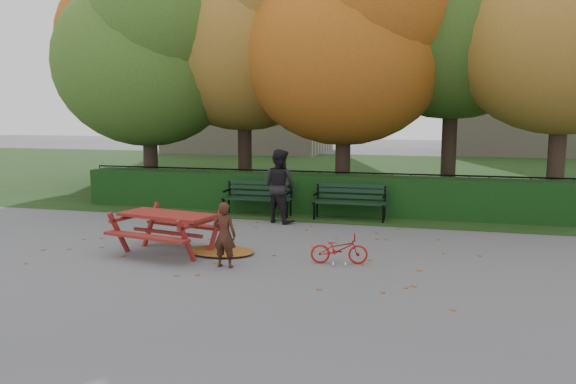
% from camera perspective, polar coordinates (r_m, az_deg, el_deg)
% --- Properties ---
extents(ground, '(90.00, 90.00, 0.00)m').
position_cam_1_polar(ground, '(10.84, -2.46, -6.09)').
color(ground, slate).
rests_on(ground, ground).
extents(grass_strip, '(90.00, 90.00, 0.00)m').
position_cam_1_polar(grass_strip, '(24.38, 7.33, 1.82)').
color(grass_strip, '#193113').
rests_on(grass_strip, ground).
extents(building_left, '(10.00, 7.00, 15.00)m').
position_cam_1_polar(building_left, '(38.32, -3.93, 15.39)').
color(building_left, tan).
rests_on(building_left, ground).
extents(building_right, '(9.00, 6.00, 12.00)m').
position_cam_1_polar(building_right, '(38.49, 22.56, 12.52)').
color(building_right, tan).
rests_on(building_right, ground).
extents(hedge, '(13.00, 0.90, 1.00)m').
position_cam_1_polar(hedge, '(15.02, 2.62, -0.15)').
color(hedge, black).
rests_on(hedge, ground).
extents(iron_fence, '(14.00, 0.04, 1.02)m').
position_cam_1_polar(iron_fence, '(15.79, 3.23, 0.39)').
color(iron_fence, black).
rests_on(iron_fence, ground).
extents(tree_a, '(5.88, 5.60, 7.48)m').
position_cam_1_polar(tree_a, '(17.78, -13.59, 13.92)').
color(tree_a, '#2F2119').
rests_on(tree_a, ground).
extents(tree_b, '(6.72, 6.40, 8.79)m').
position_cam_1_polar(tree_b, '(17.89, -3.70, 16.94)').
color(tree_b, '#2F2119').
rests_on(tree_b, ground).
extents(tree_c, '(6.30, 6.00, 8.00)m').
position_cam_1_polar(tree_c, '(16.30, 6.83, 15.71)').
color(tree_c, '#2F2119').
rests_on(tree_c, ground).
extents(tree_f, '(6.93, 6.60, 9.19)m').
position_cam_1_polar(tree_f, '(22.04, -13.64, 15.83)').
color(tree_f, '#2F2119').
rests_on(tree_f, ground).
extents(bench_left, '(1.80, 0.57, 0.88)m').
position_cam_1_polar(bench_left, '(14.59, -3.04, -0.32)').
color(bench_left, black).
rests_on(bench_left, ground).
extents(bench_right, '(1.80, 0.57, 0.88)m').
position_cam_1_polar(bench_right, '(14.05, 6.32, -0.69)').
color(bench_right, black).
rests_on(bench_right, ground).
extents(picnic_table, '(2.06, 1.79, 0.88)m').
position_cam_1_polar(picnic_table, '(10.84, -12.19, -3.02)').
color(picnic_table, maroon).
rests_on(picnic_table, ground).
extents(leaf_pile, '(1.40, 1.06, 0.09)m').
position_cam_1_polar(leaf_pile, '(10.78, -6.84, -5.98)').
color(leaf_pile, maroon).
rests_on(leaf_pile, ground).
extents(leaf_scatter, '(9.00, 5.70, 0.01)m').
position_cam_1_polar(leaf_scatter, '(11.12, -2.00, -5.70)').
color(leaf_scatter, maroon).
rests_on(leaf_scatter, ground).
extents(child, '(0.43, 0.30, 1.14)m').
position_cam_1_polar(child, '(9.73, -6.47, -4.34)').
color(child, '#3B1D12').
rests_on(child, ground).
extents(adult, '(1.07, 0.97, 1.78)m').
position_cam_1_polar(adult, '(13.55, -0.88, 0.62)').
color(adult, black).
rests_on(adult, ground).
extents(bicycle, '(1.06, 0.53, 0.53)m').
position_cam_1_polar(bicycle, '(10.00, 5.22, -5.78)').
color(bicycle, '#AD1310').
rests_on(bicycle, ground).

